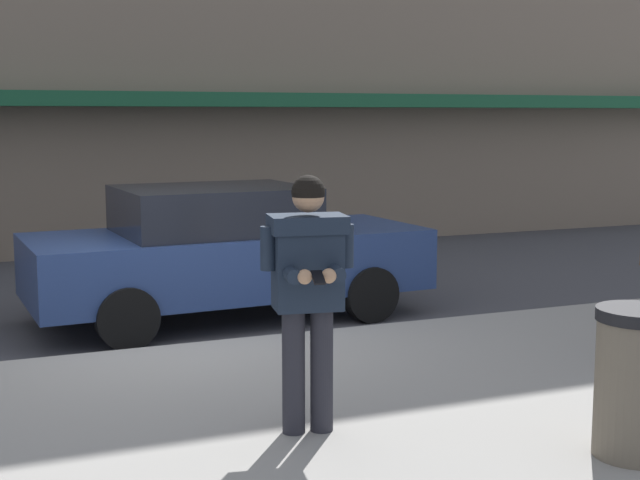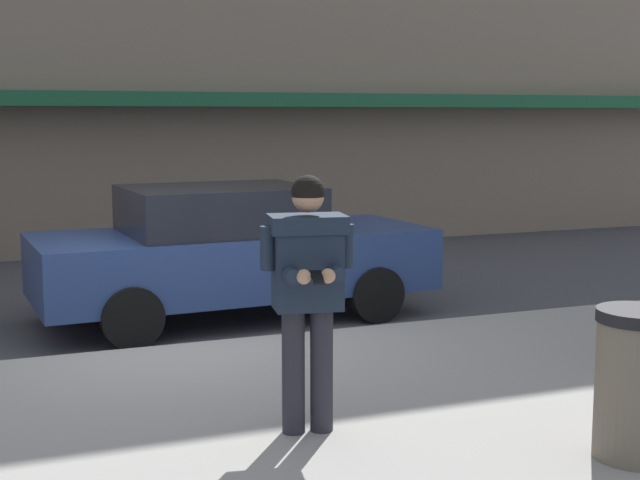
# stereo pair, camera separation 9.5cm
# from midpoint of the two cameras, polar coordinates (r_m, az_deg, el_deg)

# --- Properties ---
(ground_plane) EXTENTS (80.00, 80.00, 0.00)m
(ground_plane) POSITION_cam_midpoint_polar(r_m,az_deg,el_deg) (9.03, -9.87, -7.15)
(ground_plane) COLOR #3D3D42
(sidewalk) EXTENTS (32.00, 5.30, 0.14)m
(sidewalk) POSITION_cam_midpoint_polar(r_m,az_deg,el_deg) (6.74, 4.08, -11.72)
(sidewalk) COLOR gray
(sidewalk) RESTS_ON ground
(curb_paint_line) EXTENTS (28.00, 0.12, 0.01)m
(curb_paint_line) POSITION_cam_midpoint_polar(r_m,az_deg,el_deg) (9.33, -3.89, -6.53)
(curb_paint_line) COLOR silver
(curb_paint_line) RESTS_ON ground
(parked_sedan_mid) EXTENTS (4.60, 2.12, 1.54)m
(parked_sedan_mid) POSITION_cam_midpoint_polar(r_m,az_deg,el_deg) (10.29, -6.35, -0.72)
(parked_sedan_mid) COLOR navy
(parked_sedan_mid) RESTS_ON ground
(man_texting_on_phone) EXTENTS (0.64, 0.62, 1.81)m
(man_texting_on_phone) POSITION_cam_midpoint_polar(r_m,az_deg,el_deg) (6.10, -1.23, -2.32)
(man_texting_on_phone) COLOR #23232B
(man_texting_on_phone) RESTS_ON sidewalk
(trash_bin) EXTENTS (0.55, 0.55, 0.98)m
(trash_bin) POSITION_cam_midpoint_polar(r_m,az_deg,el_deg) (6.15, 19.15, -8.59)
(trash_bin) COLOR #665B4C
(trash_bin) RESTS_ON sidewalk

